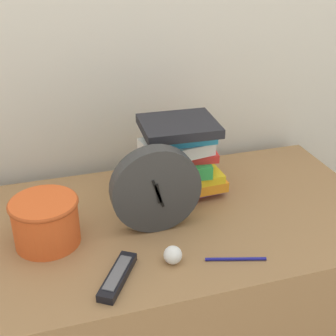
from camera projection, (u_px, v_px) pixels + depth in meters
name	position (u px, v px, depth m)	size (l,w,h in m)	color
wall_back	(107.00, 15.00, 1.39)	(6.00, 0.04, 2.40)	silver
desk	(146.00, 317.00, 1.45)	(1.35, 0.64, 0.72)	olive
desk_clock	(156.00, 190.00, 1.21)	(0.24, 0.05, 0.24)	#333333
book_stack	(180.00, 159.00, 1.37)	(0.26, 0.21, 0.24)	#7A3899
basket	(46.00, 220.00, 1.17)	(0.17, 0.17, 0.12)	#E05623
tv_remote	(118.00, 276.00, 1.07)	(0.12, 0.16, 0.02)	black
crumpled_paper_ball	(173.00, 255.00, 1.12)	(0.05, 0.05, 0.05)	white
pen	(236.00, 259.00, 1.14)	(0.15, 0.05, 0.01)	navy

